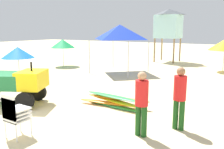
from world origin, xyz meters
name	(u,v)px	position (x,y,z in m)	size (l,w,h in m)	color
ground	(5,122)	(0.00, 0.00, 0.00)	(80.00, 80.00, 0.00)	beige
utility_cart	(10,82)	(-1.30, 1.12, 0.78)	(2.81, 2.25, 1.50)	#1E6B38
stacked_plastic_chairs	(14,112)	(1.14, -0.47, 0.65)	(0.48, 0.48, 1.11)	white
surfboard_pile	(115,101)	(1.90, 2.84, 0.20)	(2.54, 0.81, 0.40)	green
lifeguard_near_left	(142,100)	(3.63, 1.29, 0.92)	(0.32, 0.32, 1.61)	#194C19
lifeguard_near_center	(180,94)	(4.28, 2.17, 0.95)	(0.32, 0.32, 1.65)	#194C19
popup_canopy	(120,32)	(-1.32, 8.56, 2.42)	(2.64, 2.64, 2.85)	#B2B2B7
lifeguard_tower	(168,24)	(-0.61, 14.83, 3.01)	(1.98, 1.98, 4.13)	olive
beach_umbrella_left	(63,44)	(-6.00, 8.60, 1.59)	(1.69, 1.69, 1.89)	beige
beach_umbrella_far	(18,52)	(-5.75, 4.74, 1.30)	(1.81, 1.81, 1.61)	beige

